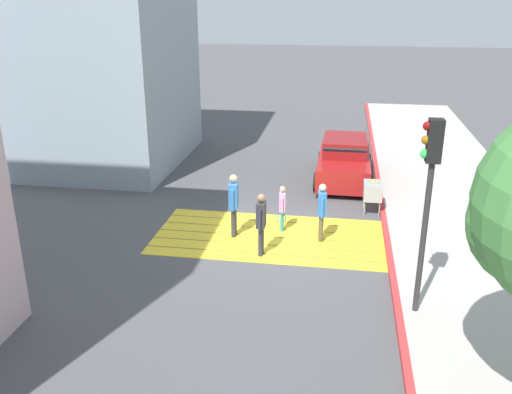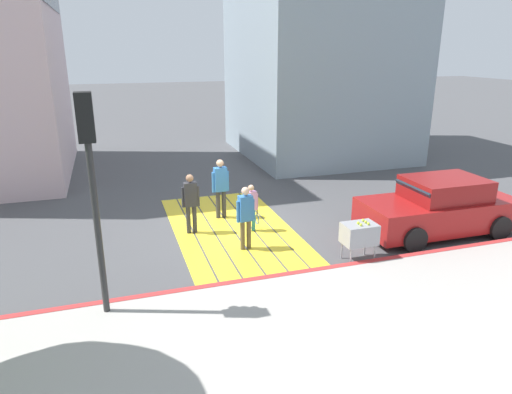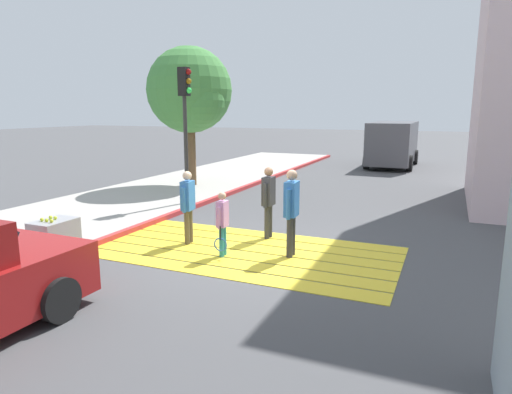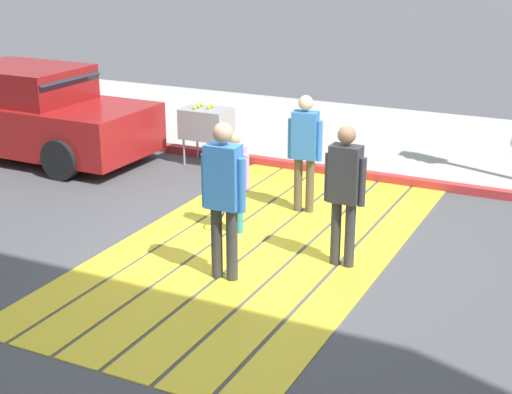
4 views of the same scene
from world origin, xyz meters
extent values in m
plane|color=#4C4C4F|center=(0.00, 0.00, 0.00)|extent=(120.00, 120.00, 0.00)
cube|color=yellow|center=(0.00, -1.38, 0.01)|extent=(6.40, 0.50, 0.01)
cube|color=yellow|center=(0.00, -0.82, 0.01)|extent=(6.40, 0.50, 0.01)
cube|color=yellow|center=(0.00, -0.27, 0.01)|extent=(6.40, 0.50, 0.01)
cube|color=yellow|center=(0.00, 0.28, 0.01)|extent=(6.40, 0.50, 0.01)
cube|color=yellow|center=(0.00, 0.83, 0.01)|extent=(6.40, 0.50, 0.01)
cube|color=yellow|center=(0.00, 1.38, 0.01)|extent=(6.40, 0.50, 0.01)
cube|color=#ADA8A0|center=(-5.60, 0.00, 0.06)|extent=(4.80, 40.00, 0.12)
cube|color=#BC3333|center=(-3.25, 0.00, 0.07)|extent=(0.16, 40.00, 0.13)
cube|color=#8C9EA8|center=(8.50, -6.49, 5.28)|extent=(8.00, 7.00, 10.55)
cube|color=#232B38|center=(8.50, -10.01, 5.80)|extent=(6.80, 0.03, 0.70)
cube|color=maroon|center=(-2.00, -5.33, 0.59)|extent=(1.84, 4.32, 0.80)
cube|color=maroon|center=(-2.00, -5.48, 1.27)|extent=(1.55, 2.08, 0.60)
cube|color=#1E2833|center=(-1.99, -4.56, 1.21)|extent=(1.48, 0.34, 0.49)
cylinder|color=black|center=(-1.10, -4.01, 0.33)|extent=(0.23, 0.66, 0.66)
cylinder|color=black|center=(-2.87, -3.99, 0.33)|extent=(0.23, 0.66, 0.66)
cylinder|color=black|center=(-1.13, -6.68, 0.33)|extent=(0.23, 0.66, 0.66)
cylinder|color=black|center=(-2.90, -6.66, 0.33)|extent=(0.23, 0.66, 0.66)
cylinder|color=#2D2D2D|center=(-3.60, 3.45, 1.70)|extent=(0.12, 0.12, 3.40)
cube|color=black|center=(-3.60, 3.45, 3.82)|extent=(0.28, 0.28, 0.84)
sphere|color=maroon|center=(-3.44, 3.45, 4.10)|extent=(0.18, 0.18, 0.18)
sphere|color=#956310|center=(-3.44, 3.45, 3.83)|extent=(0.18, 0.18, 0.18)
sphere|color=#35FF59|center=(-3.44, 3.45, 3.56)|extent=(0.18, 0.18, 0.18)
cube|color=#99999E|center=(-2.90, -2.38, 0.70)|extent=(0.56, 0.80, 0.50)
cylinder|color=#99999E|center=(-2.68, -2.06, 0.23)|extent=(0.04, 0.04, 0.45)
cylinder|color=#99999E|center=(-3.12, -2.06, 0.23)|extent=(0.04, 0.04, 0.45)
cylinder|color=#99999E|center=(-2.68, -2.70, 0.23)|extent=(0.04, 0.04, 0.45)
cylinder|color=#99999E|center=(-3.12, -2.70, 0.23)|extent=(0.04, 0.04, 0.45)
sphere|color=#CCE033|center=(-3.02, -2.53, 0.98)|extent=(0.07, 0.07, 0.07)
sphere|color=#CCE033|center=(-2.90, -2.53, 0.98)|extent=(0.07, 0.07, 0.07)
sphere|color=#CCE033|center=(-2.78, -2.53, 0.98)|extent=(0.07, 0.07, 0.07)
sphere|color=#CCE033|center=(-3.02, -2.33, 0.98)|extent=(0.07, 0.07, 0.07)
sphere|color=#CCE033|center=(-2.90, -2.33, 0.98)|extent=(0.07, 0.07, 0.07)
cylinder|color=brown|center=(-1.44, 0.11, 0.39)|extent=(0.12, 0.12, 0.79)
cylinder|color=brown|center=(-1.42, -0.06, 0.39)|extent=(0.12, 0.12, 0.79)
cube|color=#3372BF|center=(-1.43, 0.02, 1.11)|extent=(0.25, 0.37, 0.65)
sphere|color=beige|center=(-1.43, 0.02, 1.56)|extent=(0.20, 0.20, 0.20)
cylinder|color=#3372BF|center=(-1.45, 0.22, 1.05)|extent=(0.09, 0.09, 0.56)
cylinder|color=#3372BF|center=(-1.41, -0.18, 1.05)|extent=(0.09, 0.09, 0.56)
cylinder|color=#333338|center=(0.99, 0.17, 0.43)|extent=(0.13, 0.13, 0.86)
cylinder|color=#333338|center=(1.00, -0.02, 0.43)|extent=(0.13, 0.13, 0.86)
cube|color=#3372BF|center=(0.99, 0.08, 1.22)|extent=(0.25, 0.39, 0.72)
sphere|color=tan|center=(0.99, 0.08, 1.71)|extent=(0.22, 0.22, 0.22)
cylinder|color=#3372BF|center=(0.98, 0.29, 1.15)|extent=(0.09, 0.09, 0.61)
cylinder|color=#3372BF|center=(1.00, -0.14, 1.15)|extent=(0.09, 0.09, 0.61)
cylinder|color=#333338|center=(0.07, 1.23, 0.40)|extent=(0.12, 0.12, 0.80)
cylinder|color=#333338|center=(0.06, 1.06, 0.40)|extent=(0.12, 0.12, 0.80)
cube|color=#333338|center=(0.07, 1.14, 1.13)|extent=(0.22, 0.35, 0.67)
sphere|color=#9E7051|center=(0.07, 1.14, 1.59)|extent=(0.21, 0.21, 0.21)
cylinder|color=#333338|center=(0.07, 1.35, 1.07)|extent=(0.09, 0.09, 0.57)
cylinder|color=#333338|center=(0.06, 0.94, 1.07)|extent=(0.09, 0.09, 0.57)
cylinder|color=teal|center=(-0.31, -0.41, 0.32)|extent=(0.10, 0.10, 0.64)
cylinder|color=teal|center=(-0.30, -0.55, 0.32)|extent=(0.10, 0.10, 0.64)
cube|color=#D18CC6|center=(-0.30, -0.48, 0.91)|extent=(0.19, 0.29, 0.53)
sphere|color=tan|center=(-0.30, -0.48, 1.28)|extent=(0.17, 0.17, 0.17)
cylinder|color=#D18CC6|center=(-0.31, -0.31, 0.85)|extent=(0.07, 0.07, 0.45)
cylinder|color=#D18CC6|center=(-0.29, -0.65, 0.85)|extent=(0.07, 0.07, 0.45)
cylinder|color=black|center=(-0.26, -0.66, 0.55)|extent=(0.03, 0.03, 0.28)
torus|color=blue|center=(-0.26, -0.66, 0.31)|extent=(0.28, 0.04, 0.28)
camera|label=1|loc=(-1.84, 13.95, 6.46)|focal=38.51mm
camera|label=2|loc=(-11.84, 3.10, 4.93)|focal=32.32mm
camera|label=3|loc=(3.87, -8.43, 3.00)|focal=31.58mm
camera|label=4|loc=(7.85, 3.86, 3.70)|focal=53.13mm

